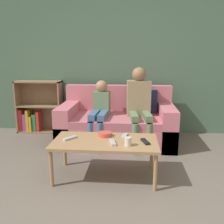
{
  "coord_description": "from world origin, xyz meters",
  "views": [
    {
      "loc": [
        0.23,
        -1.88,
        1.33
      ],
      "look_at": [
        -0.03,
        1.23,
        0.61
      ],
      "focal_mm": 40.0,
      "sensor_mm": 36.0,
      "label": 1
    }
  ],
  "objects": [
    {
      "name": "snack_bowl",
      "position": [
        -0.08,
        0.82,
        0.44
      ],
      "size": [
        0.16,
        0.16,
        0.05
      ],
      "color": "#DB4C47",
      "rests_on": "coffee_table"
    },
    {
      "name": "wall_back",
      "position": [
        0.0,
        2.42,
        1.3
      ],
      "size": [
        12.0,
        0.06,
        2.6
      ],
      "color": "#4C6B56",
      "rests_on": "ground_plane"
    },
    {
      "name": "tv_remote_0",
      "position": [
        0.14,
        0.81,
        0.43
      ],
      "size": [
        0.07,
        0.18,
        0.02
      ],
      "rotation": [
        0.0,
        0.0,
        -0.16
      ],
      "color": "#B7B7BC",
      "rests_on": "coffee_table"
    },
    {
      "name": "coffee_table",
      "position": [
        -0.06,
        0.66,
        0.38
      ],
      "size": [
        1.13,
        0.59,
        0.42
      ],
      "color": "#A87F56",
      "rests_on": "ground_plane"
    },
    {
      "name": "bookshelf",
      "position": [
        -1.44,
        2.27,
        0.37
      ],
      "size": [
        0.78,
        0.28,
        0.9
      ],
      "color": "#8E7051",
      "rests_on": "ground_plane"
    },
    {
      "name": "ground_plane",
      "position": [
        0.0,
        0.0,
        0.0
      ],
      "size": [
        22.0,
        22.0,
        0.0
      ],
      "primitive_type": "plane",
      "color": "#70665B"
    },
    {
      "name": "tv_remote_2",
      "position": [
        0.37,
        0.64,
        0.43
      ],
      "size": [
        0.1,
        0.18,
        0.02
      ],
      "rotation": [
        0.0,
        0.0,
        0.31
      ],
      "color": "black",
      "rests_on": "coffee_table"
    },
    {
      "name": "person_child",
      "position": [
        -0.25,
        1.7,
        0.55
      ],
      "size": [
        0.27,
        0.65,
        0.95
      ],
      "rotation": [
        0.0,
        0.0,
        -0.06
      ],
      "color": "#476693",
      "rests_on": "ground_plane"
    },
    {
      "name": "tv_remote_1",
      "position": [
        0.03,
        0.58,
        0.43
      ],
      "size": [
        0.09,
        0.18,
        0.02
      ],
      "rotation": [
        0.0,
        0.0,
        0.24
      ],
      "color": "#B7B7BC",
      "rests_on": "coffee_table"
    },
    {
      "name": "cup_near",
      "position": [
        0.19,
        0.53,
        0.47
      ],
      "size": [
        0.07,
        0.07,
        0.09
      ],
      "color": "silver",
      "rests_on": "coffee_table"
    },
    {
      "name": "couch",
      "position": [
        -0.0,
        1.84,
        0.28
      ],
      "size": [
        1.71,
        0.94,
        0.85
      ],
      "color": "#D1707F",
      "rests_on": "ground_plane"
    },
    {
      "name": "person_adult",
      "position": [
        0.32,
        1.74,
        0.66
      ],
      "size": [
        0.38,
        0.67,
        1.15
      ],
      "rotation": [
        0.0,
        0.0,
        0.1
      ],
      "color": "#66845B",
      "rests_on": "ground_plane"
    },
    {
      "name": "tv_remote_3",
      "position": [
        -0.45,
        0.68,
        0.43
      ],
      "size": [
        0.14,
        0.16,
        0.02
      ],
      "rotation": [
        0.0,
        0.0,
        -0.66
      ],
      "color": "#B7B7BC",
      "rests_on": "coffee_table"
    }
  ]
}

